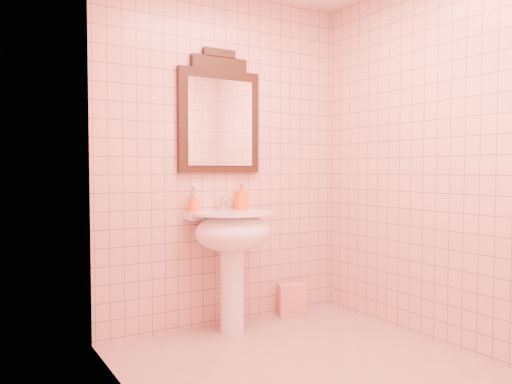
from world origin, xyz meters
TOP-DOWN VIEW (x-y plane):
  - floor at (0.00, 0.00)m, footprint 2.20×2.20m
  - back_wall at (0.00, 1.10)m, footprint 2.00×0.02m
  - pedestal_sink at (-0.07, 0.87)m, footprint 0.58×0.58m
  - faucet at (-0.07, 1.01)m, footprint 0.04×0.16m
  - mirror at (-0.07, 1.07)m, footprint 0.65×0.06m
  - toothbrush_cup at (-0.30, 1.02)m, footprint 0.08×0.08m
  - soap_dispenser at (0.09, 1.02)m, footprint 0.09×0.09m
  - towel at (0.52, 0.98)m, footprint 0.24×0.21m

SIDE VIEW (x-z plane):
  - floor at x=0.00m, z-range 0.00..0.00m
  - towel at x=0.52m, z-range 0.00..0.25m
  - pedestal_sink at x=-0.07m, z-range 0.23..1.09m
  - toothbrush_cup at x=-0.30m, z-range 0.82..1.00m
  - faucet at x=-0.07m, z-range 0.87..0.97m
  - soap_dispenser at x=0.09m, z-range 0.86..1.06m
  - back_wall at x=0.00m, z-range 0.00..2.50m
  - mirror at x=-0.07m, z-range 1.11..2.01m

